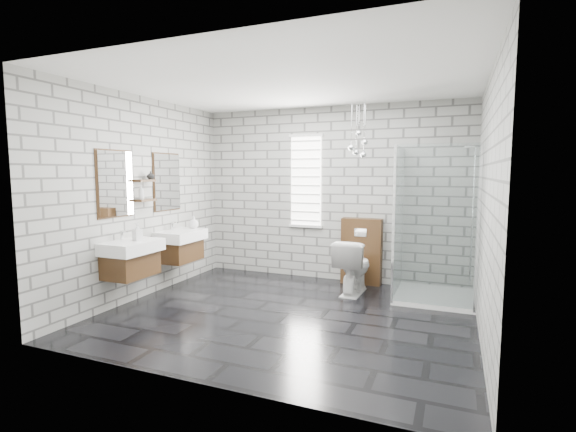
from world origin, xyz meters
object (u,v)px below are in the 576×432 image
Objects in this scene: vanity_left at (129,248)px; shower_enclosure at (427,263)px; cistern_panel at (362,251)px; toilet at (353,266)px; vanity_right at (179,237)px.

vanity_left is 0.77× the size of shower_enclosure.
cistern_panel is 1.31× the size of toilet.
vanity_right is at bearing -153.49° from cistern_panel.
vanity_left is 2.06× the size of toilet.
vanity_right reaches higher than cistern_panel.
shower_enclosure is at bearing 11.56° from vanity_right.
cistern_panel is 1.10m from shower_enclosure.
vanity_left is 3.81m from shower_enclosure.
cistern_panel is 0.56m from toilet.
shower_enclosure is (3.41, 1.69, -0.25)m from vanity_left.
toilet is at bearing -178.46° from shower_enclosure.
vanity_right is at bearing -168.44° from shower_enclosure.
shower_enclosure is at bearing -27.98° from cistern_panel.
cistern_panel is 0.49× the size of shower_enclosure.
vanity_right is 2.73m from cistern_panel.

